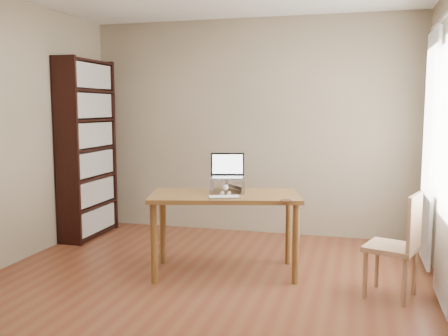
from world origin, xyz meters
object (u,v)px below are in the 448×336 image
at_px(cat, 227,184).
at_px(chair, 400,242).
at_px(keyboard, 224,197).
at_px(laptop, 229,172).
at_px(bookshelf, 87,149).
at_px(desk, 225,205).

distance_m(cat, chair, 1.60).
bearing_deg(keyboard, cat, 78.50).
bearing_deg(laptop, chair, -27.11).
height_order(bookshelf, laptop, bookshelf).
bearing_deg(bookshelf, cat, -22.37).
bearing_deg(bookshelf, keyboard, -29.54).
bearing_deg(desk, laptop, 75.94).
relative_size(bookshelf, laptop, 5.79).
xyz_separation_m(laptop, keyboard, (0.05, -0.36, -0.18)).
bearing_deg(desk, bookshelf, 140.89).
height_order(desk, laptop, laptop).
relative_size(keyboard, chair, 0.35).
relative_size(desk, keyboard, 4.87).
distance_m(bookshelf, desk, 2.17).
distance_m(bookshelf, chair, 3.67).
bearing_deg(cat, chair, -25.75).
relative_size(bookshelf, cat, 4.26).
distance_m(keyboard, cat, 0.34).
bearing_deg(chair, keyboard, -160.74).
distance_m(desk, chair, 1.54).
xyz_separation_m(desk, cat, (-0.01, 0.11, 0.17)).
bearing_deg(desk, chair, -22.14).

